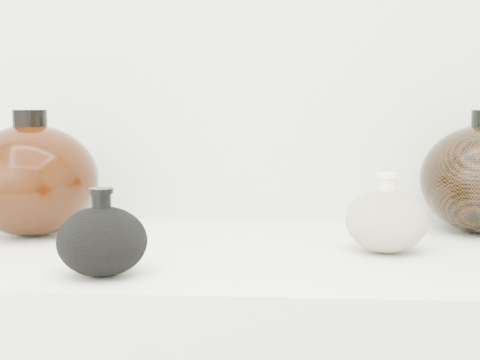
{
  "coord_description": "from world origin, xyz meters",
  "views": [
    {
      "loc": [
        0.11,
        -0.03,
        1.11
      ],
      "look_at": [
        0.04,
        0.92,
        1.01
      ],
      "focal_mm": 50.0,
      "sensor_mm": 36.0,
      "label": 1
    }
  ],
  "objects": [
    {
      "name": "left_round_pot",
      "position": [
        -0.3,
        1.03,
        0.99
      ],
      "size": [
        0.24,
        0.24,
        0.21
      ],
      "color": "black",
      "rests_on": "display_counter"
    },
    {
      "name": "cream_gourd_vase",
      "position": [
        0.26,
        0.94,
        0.95
      ],
      "size": [
        0.15,
        0.15,
        0.12
      ],
      "color": "#C4AF99",
      "rests_on": "display_counter"
    },
    {
      "name": "black_gourd_vase",
      "position": [
        -0.12,
        0.78,
        0.95
      ],
      "size": [
        0.11,
        0.11,
        0.11
      ],
      "color": "black",
      "rests_on": "display_counter"
    }
  ]
}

